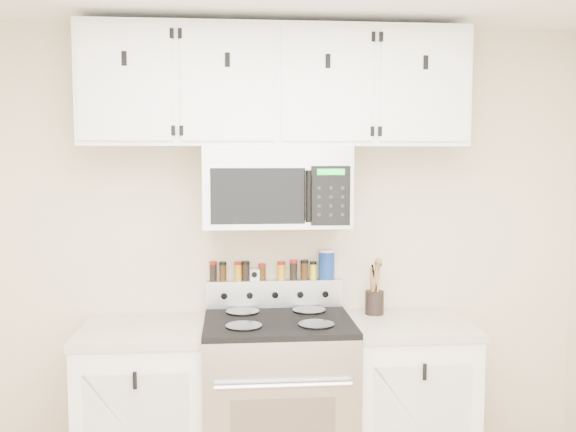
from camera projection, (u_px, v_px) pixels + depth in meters
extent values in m
cube|color=beige|center=(274.00, 252.00, 3.60)|extent=(3.50, 0.01, 2.50)
cube|color=#B7B7BA|center=(278.00, 411.00, 3.36)|extent=(0.76, 0.65, 0.92)
cube|color=black|center=(278.00, 322.00, 3.31)|extent=(0.76, 0.65, 0.03)
cube|color=#B7B7BA|center=(274.00, 293.00, 3.59)|extent=(0.76, 0.08, 0.15)
cylinder|color=black|center=(244.00, 326.00, 3.15)|extent=(0.18, 0.18, 0.01)
cylinder|color=black|center=(316.00, 325.00, 3.18)|extent=(0.18, 0.18, 0.01)
cylinder|color=black|center=(243.00, 312.00, 3.45)|extent=(0.18, 0.18, 0.01)
cylinder|color=black|center=(309.00, 310.00, 3.48)|extent=(0.18, 0.18, 0.01)
cube|color=white|center=(145.00, 417.00, 3.32)|extent=(0.62, 0.60, 0.88)
cube|color=tan|center=(144.00, 330.00, 3.28)|extent=(0.64, 0.62, 0.04)
cube|color=white|center=(406.00, 408.00, 3.44)|extent=(0.62, 0.60, 0.88)
cube|color=tan|center=(407.00, 324.00, 3.40)|extent=(0.64, 0.62, 0.04)
cube|color=#9E9EA3|center=(276.00, 186.00, 3.39)|extent=(0.76, 0.38, 0.42)
cube|color=#B7B7BA|center=(279.00, 154.00, 3.18)|extent=(0.73, 0.01, 0.08)
cube|color=black|center=(258.00, 196.00, 3.18)|extent=(0.47, 0.01, 0.28)
cube|color=black|center=(331.00, 196.00, 3.22)|extent=(0.20, 0.01, 0.30)
cylinder|color=black|center=(309.00, 196.00, 3.17)|extent=(0.03, 0.03, 0.26)
cube|color=white|center=(276.00, 87.00, 3.36)|extent=(2.00, 0.33, 0.62)
cube|color=white|center=(125.00, 82.00, 3.13)|extent=(0.46, 0.01, 0.57)
cube|color=black|center=(124.00, 58.00, 3.11)|extent=(0.02, 0.01, 0.07)
cube|color=white|center=(228.00, 83.00, 3.17)|extent=(0.46, 0.01, 0.57)
cube|color=black|center=(227.00, 60.00, 3.15)|extent=(0.03, 0.01, 0.07)
cube|color=white|center=(328.00, 84.00, 3.22)|extent=(0.46, 0.01, 0.57)
cube|color=black|center=(328.00, 61.00, 3.20)|extent=(0.03, 0.01, 0.07)
cube|color=white|center=(425.00, 85.00, 3.26)|extent=(0.46, 0.01, 0.57)
cube|color=black|center=(426.00, 62.00, 3.24)|extent=(0.02, 0.01, 0.07)
cylinder|color=black|center=(374.00, 303.00, 3.53)|extent=(0.10, 0.10, 0.13)
cylinder|color=olive|center=(375.00, 285.00, 3.52)|extent=(0.01, 0.01, 0.24)
cylinder|color=olive|center=(378.00, 284.00, 3.52)|extent=(0.01, 0.01, 0.26)
cylinder|color=olive|center=(371.00, 286.00, 3.53)|extent=(0.01, 0.01, 0.22)
cylinder|color=black|center=(376.00, 285.00, 3.54)|extent=(0.01, 0.01, 0.23)
cylinder|color=olive|center=(374.00, 285.00, 3.51)|extent=(0.01, 0.01, 0.25)
cube|color=white|center=(254.00, 275.00, 3.57)|extent=(0.06, 0.05, 0.06)
cylinder|color=navy|center=(327.00, 265.00, 3.60)|extent=(0.09, 0.09, 0.15)
cylinder|color=white|center=(327.00, 251.00, 3.59)|extent=(0.09, 0.09, 0.01)
cylinder|color=black|center=(213.00, 273.00, 3.55)|extent=(0.04, 0.04, 0.09)
cylinder|color=maroon|center=(213.00, 263.00, 3.54)|extent=(0.04, 0.04, 0.02)
cylinder|color=#39230D|center=(223.00, 273.00, 3.55)|extent=(0.04, 0.04, 0.09)
cylinder|color=black|center=(223.00, 263.00, 3.55)|extent=(0.04, 0.04, 0.02)
cylinder|color=#C39016|center=(238.00, 273.00, 3.56)|extent=(0.04, 0.04, 0.09)
cylinder|color=#A0100C|center=(238.00, 263.00, 3.56)|extent=(0.04, 0.04, 0.02)
cylinder|color=black|center=(246.00, 272.00, 3.56)|extent=(0.04, 0.04, 0.09)
cylinder|color=black|center=(246.00, 263.00, 3.56)|extent=(0.04, 0.04, 0.02)
cylinder|color=#40280F|center=(262.00, 273.00, 3.57)|extent=(0.04, 0.04, 0.08)
cylinder|color=#A6150C|center=(262.00, 265.00, 3.57)|extent=(0.04, 0.04, 0.02)
cylinder|color=orange|center=(281.00, 272.00, 3.58)|extent=(0.04, 0.04, 0.09)
cylinder|color=maroon|center=(281.00, 263.00, 3.58)|extent=(0.05, 0.05, 0.02)
cylinder|color=black|center=(294.00, 271.00, 3.59)|extent=(0.04, 0.04, 0.09)
cylinder|color=#B60E1C|center=(294.00, 261.00, 3.58)|extent=(0.04, 0.04, 0.02)
cylinder|color=#40230F|center=(304.00, 271.00, 3.59)|extent=(0.04, 0.04, 0.09)
cylinder|color=black|center=(304.00, 262.00, 3.59)|extent=(0.04, 0.04, 0.02)
cylinder|color=yellow|center=(313.00, 272.00, 3.60)|extent=(0.04, 0.04, 0.08)
cylinder|color=black|center=(313.00, 263.00, 3.59)|extent=(0.04, 0.04, 0.02)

